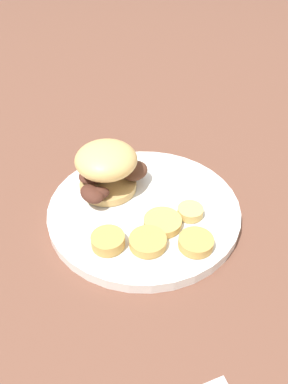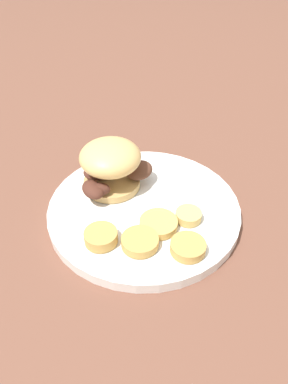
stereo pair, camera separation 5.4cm
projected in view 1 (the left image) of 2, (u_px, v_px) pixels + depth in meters
ground_plane at (144, 214)px, 0.57m from camera, size 4.00×4.00×0.00m
dinner_plate at (144, 209)px, 0.56m from camera, size 0.28×0.28×0.02m
sandwich at (107, 168)px, 0.56m from camera, size 0.09×0.13×0.08m
potato_round_0 at (190, 211)px, 0.53m from camera, size 0.04×0.04×0.01m
potato_round_1 at (108, 241)px, 0.49m from camera, size 0.04×0.04×0.02m
potato_round_2 at (196, 242)px, 0.49m from camera, size 0.05×0.05×0.01m
potato_round_3 at (148, 242)px, 0.49m from camera, size 0.05×0.05×0.01m
potato_round_4 at (163, 222)px, 0.52m from camera, size 0.05×0.05×0.01m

